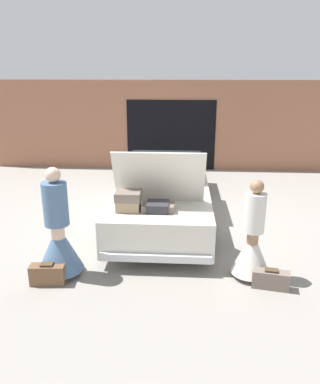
% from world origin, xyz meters
% --- Properties ---
extents(ground_plane, '(40.00, 40.00, 0.00)m').
position_xyz_m(ground_plane, '(0.00, 0.00, 0.00)').
color(ground_plane, gray).
extents(garage_wall_back, '(12.00, 0.14, 2.80)m').
position_xyz_m(garage_wall_back, '(0.00, 4.11, 1.39)').
color(garage_wall_back, '#9E664C').
rests_on(garage_wall_back, ground_plane).
extents(car, '(1.90, 5.20, 1.80)m').
position_xyz_m(car, '(-0.00, 0.00, 0.58)').
color(car, silver).
rests_on(car, ground_plane).
extents(person_left, '(0.71, 0.71, 1.74)m').
position_xyz_m(person_left, '(-1.48, -2.68, 0.61)').
color(person_left, beige).
rests_on(person_left, ground_plane).
extents(person_right, '(0.60, 0.60, 1.57)m').
position_xyz_m(person_right, '(1.48, -2.57, 0.56)').
color(person_right, '#997051').
rests_on(person_right, ground_plane).
extents(suitcase_beside_left_person, '(0.53, 0.24, 0.34)m').
position_xyz_m(suitcase_beside_left_person, '(-1.59, -2.98, 0.16)').
color(suitcase_beside_left_person, brown).
rests_on(suitcase_beside_left_person, ground_plane).
extents(suitcase_beside_right_person, '(0.56, 0.28, 0.31)m').
position_xyz_m(suitcase_beside_right_person, '(1.73, -2.88, 0.14)').
color(suitcase_beside_right_person, '#75665B').
rests_on(suitcase_beside_right_person, ground_plane).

